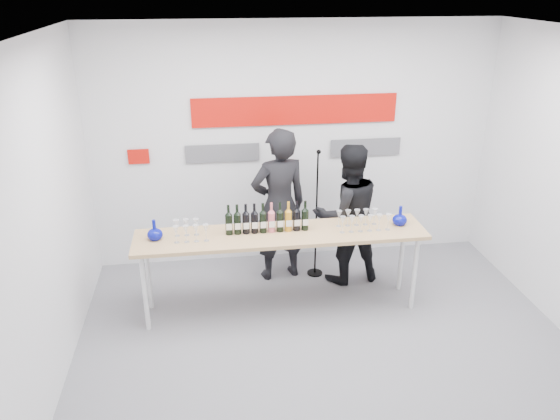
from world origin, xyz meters
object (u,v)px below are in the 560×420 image
(tasting_table, at_px, (281,239))
(presenter_right, at_px, (347,214))
(mic_stand, at_px, (316,238))
(presenter_left, at_px, (279,206))

(tasting_table, bearing_deg, presenter_right, 32.61)
(tasting_table, relative_size, mic_stand, 1.90)
(mic_stand, bearing_deg, tasting_table, -142.45)
(presenter_left, distance_m, presenter_right, 0.81)
(tasting_table, distance_m, mic_stand, 0.94)
(presenter_right, xyz_separation_m, mic_stand, (-0.34, 0.14, -0.36))
(presenter_right, bearing_deg, tasting_table, 24.08)
(presenter_left, relative_size, presenter_right, 1.10)
(tasting_table, height_order, mic_stand, mic_stand)
(tasting_table, bearing_deg, presenter_left, 84.10)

